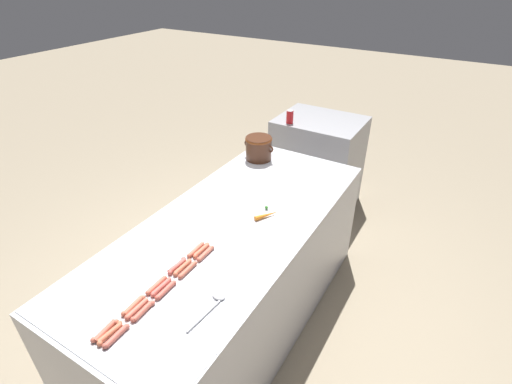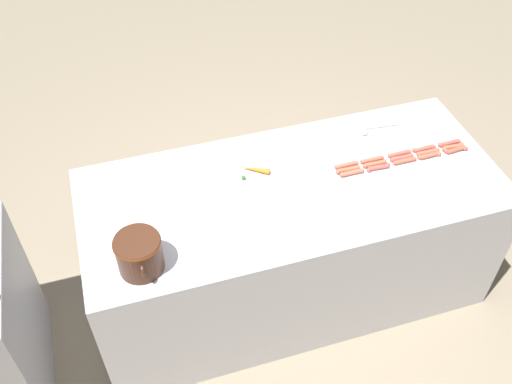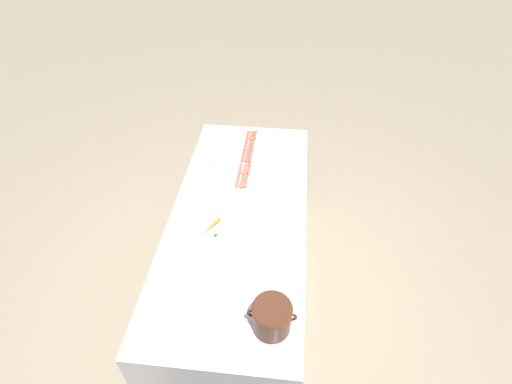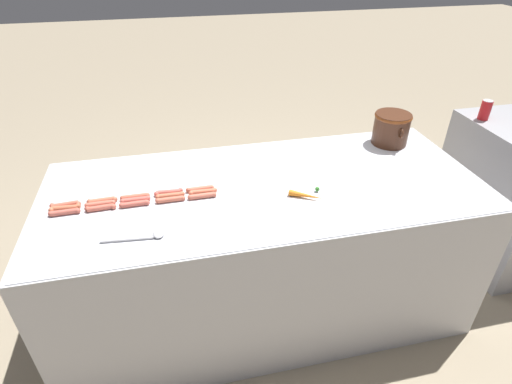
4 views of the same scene
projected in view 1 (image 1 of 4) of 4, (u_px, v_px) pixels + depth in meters
The scene contains 22 objects.
ground_plane at pixel (235, 318), 2.83m from camera, with size 20.00×20.00×0.00m, color gray.
griddle_counter at pixel (233, 275), 2.60m from camera, with size 0.96×2.24×0.89m.
back_cabinet at pixel (317, 163), 3.94m from camera, with size 0.81×0.66×0.95m, color #A0A0A4.
hot_dog_0 at pixel (105, 331), 1.66m from camera, with size 0.03×0.14×0.03m.
hot_dog_1 at pixel (133, 306), 1.78m from camera, with size 0.03×0.14×0.03m.
hot_dog_2 at pixel (156, 285), 1.89m from camera, with size 0.03×0.14×0.03m.
hot_dog_3 at pixel (177, 266), 2.01m from camera, with size 0.03×0.14×0.03m.
hot_dog_4 at pixel (196, 250), 2.12m from camera, with size 0.03×0.14×0.03m.
hot_dog_5 at pixel (110, 333), 1.65m from camera, with size 0.03×0.14×0.03m.
hot_dog_6 at pixel (137, 309), 1.77m from camera, with size 0.03×0.14×0.03m.
hot_dog_7 at pixel (161, 287), 1.88m from camera, with size 0.03×0.14×0.03m.
hot_dog_8 at pixel (182, 267), 2.00m from camera, with size 0.03×0.14×0.03m.
hot_dog_9 at pixel (201, 250), 2.12m from camera, with size 0.03×0.14×0.03m.
hot_dog_10 at pixel (116, 336), 1.64m from camera, with size 0.03×0.14×0.03m.
hot_dog_11 at pixel (143, 311), 1.75m from camera, with size 0.03×0.14×0.03m.
hot_dog_12 at pixel (166, 290), 1.87m from camera, with size 0.03×0.14×0.03m.
hot_dog_13 at pixel (188, 270), 1.99m from camera, with size 0.03×0.14×0.03m.
hot_dog_14 at pixel (206, 253), 2.10m from camera, with size 0.03×0.14×0.03m.
bean_pot at pixel (259, 147), 3.06m from camera, with size 0.27×0.22×0.19m.
serving_spoon at pixel (214, 302), 1.81m from camera, with size 0.07×0.27×0.02m.
carrot at pixel (267, 215), 2.41m from camera, with size 0.12×0.16×0.03m.
soda_can at pixel (290, 117), 3.57m from camera, with size 0.07×0.07×0.12m.
Camera 1 is at (1.12, -1.56, 2.29)m, focal length 26.66 mm.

